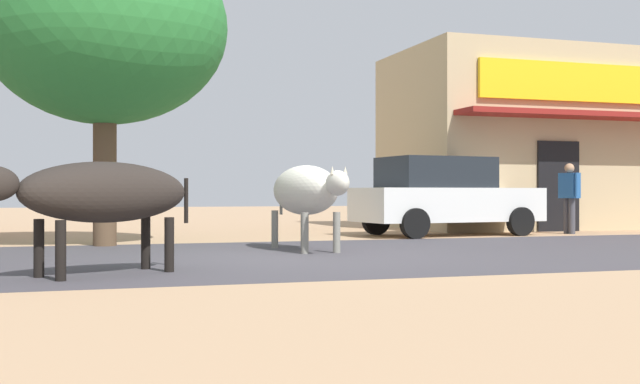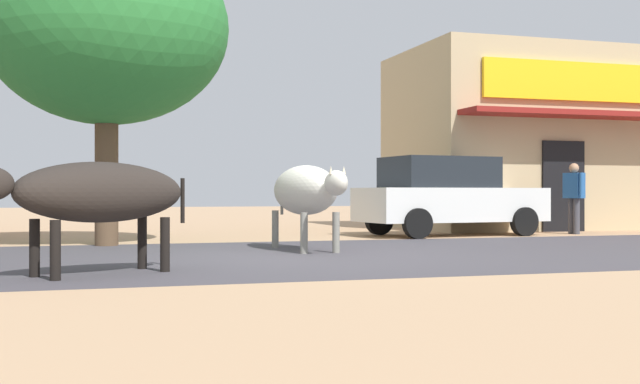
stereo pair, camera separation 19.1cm
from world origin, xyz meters
The scene contains 8 objects.
ground centered at (0.00, 0.00, 0.00)m, with size 80.00×80.00×0.00m, color tan.
asphalt_road centered at (0.00, 0.00, 0.00)m, with size 72.00×6.48×0.00m, color #454147.
storefront_right_club centered at (8.72, 7.14, 2.24)m, with size 7.58×5.16×4.47m.
roadside_tree centered at (-2.51, 3.04, 3.70)m, with size 4.14×4.14×5.37m.
parked_hatchback_car centered at (4.45, 4.23, 0.84)m, with size 4.06×2.12×1.64m.
cow_near_brown centered at (-2.80, -1.92, 0.89)m, with size 2.49×1.59×1.24m.
cow_far_dark centered at (0.41, 0.94, 0.93)m, with size 0.88×2.71×1.33m.
pedestrian_by_shop centered at (7.37, 3.98, 0.90)m, with size 0.37×0.61×1.54m.
Camera 2 is at (-3.01, -10.97, 0.90)m, focal length 44.78 mm.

